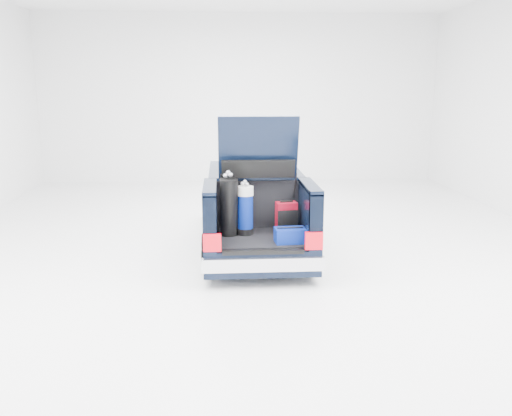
{
  "coord_description": "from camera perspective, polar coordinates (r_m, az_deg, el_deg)",
  "views": [
    {
      "loc": [
        -0.59,
        -9.66,
        2.95
      ],
      "look_at": [
        0.0,
        -0.5,
        0.84
      ],
      "focal_mm": 38.0,
      "sensor_mm": 36.0,
      "label": 1
    }
  ],
  "objects": [
    {
      "name": "black_golf_bag",
      "position": [
        8.52,
        -2.89,
        0.12
      ],
      "size": [
        0.35,
        0.4,
        1.03
      ],
      "rotation": [
        0.0,
        0.0,
        0.22
      ],
      "color": "black",
      "rests_on": "car"
    },
    {
      "name": "red_suitcase",
      "position": [
        8.71,
        3.2,
        -1.03
      ],
      "size": [
        0.35,
        0.26,
        0.53
      ],
      "rotation": [
        0.0,
        0.0,
        0.16
      ],
      "color": "#670310",
      "rests_on": "car"
    },
    {
      "name": "blue_golf_bag",
      "position": [
        8.59,
        -1.14,
        -0.21
      ],
      "size": [
        0.31,
        0.31,
        0.88
      ],
      "rotation": [
        0.0,
        0.0,
        0.2
      ],
      "color": "black",
      "rests_on": "car"
    },
    {
      "name": "car",
      "position": [
        10.05,
        -0.22,
        -0.17
      ],
      "size": [
        1.87,
        4.65,
        2.47
      ],
      "color": "black",
      "rests_on": "ground"
    },
    {
      "name": "blue_duffel",
      "position": [
        8.23,
        3.61,
        -2.88
      ],
      "size": [
        0.48,
        0.33,
        0.24
      ],
      "rotation": [
        0.0,
        0.0,
        0.08
      ],
      "color": "navy",
      "rests_on": "car"
    },
    {
      "name": "ground",
      "position": [
        10.12,
        -0.18,
        -4.02
      ],
      "size": [
        14.0,
        14.0,
        0.0
      ],
      "primitive_type": "plane",
      "color": "white",
      "rests_on": "ground"
    }
  ]
}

